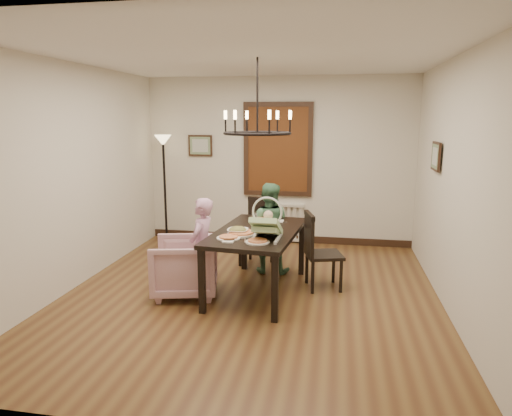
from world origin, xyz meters
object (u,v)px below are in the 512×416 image
(armchair, at_px, (184,267))
(chair_far, at_px, (256,232))
(elderly_woman, at_px, (202,255))
(seated_man, at_px, (268,235))
(chair_right, at_px, (324,250))
(baby_bouncer, at_px, (266,225))
(drinking_glass, at_px, (265,225))
(floor_lamp, at_px, (165,191))
(dining_table, at_px, (257,237))

(armchair, bearing_deg, chair_far, 140.28)
(elderly_woman, xyz_separation_m, seated_man, (0.66, 0.99, 0.02))
(armchair, bearing_deg, elderly_woman, 82.81)
(chair_right, distance_m, armchair, 1.75)
(elderly_woman, bearing_deg, baby_bouncer, 86.15)
(elderly_woman, relative_size, drinking_glass, 6.99)
(chair_far, height_order, floor_lamp, floor_lamp)
(chair_far, bearing_deg, floor_lamp, 165.75)
(armchair, xyz_separation_m, floor_lamp, (-1.10, 2.24, 0.55))
(dining_table, relative_size, floor_lamp, 0.98)
(chair_far, distance_m, drinking_glass, 1.17)
(baby_bouncer, bearing_deg, chair_right, 47.51)
(seated_man, height_order, baby_bouncer, baby_bouncer)
(elderly_woman, bearing_deg, drinking_glass, 112.17)
(chair_right, bearing_deg, dining_table, 93.32)
(seated_man, bearing_deg, chair_far, -49.37)
(dining_table, distance_m, elderly_woman, 0.70)
(seated_man, relative_size, drinking_glass, 7.33)
(baby_bouncer, bearing_deg, drinking_glass, 104.05)
(seated_man, xyz_separation_m, floor_lamp, (-1.98, 1.24, 0.38))
(elderly_woman, distance_m, seated_man, 1.19)
(dining_table, xyz_separation_m, chair_far, (-0.20, 1.05, -0.21))
(armchair, relative_size, seated_man, 0.74)
(dining_table, xyz_separation_m, baby_bouncer, (0.17, -0.37, 0.25))
(dining_table, relative_size, drinking_glass, 12.38)
(chair_far, relative_size, elderly_woman, 0.98)
(baby_bouncer, relative_size, drinking_glass, 3.52)
(armchair, xyz_separation_m, seated_man, (0.88, 1.01, 0.17))
(chair_far, distance_m, armchair, 1.46)
(drinking_glass, bearing_deg, chair_right, 22.50)
(dining_table, xyz_separation_m, seated_man, (0.02, 0.77, -0.18))
(baby_bouncer, height_order, drinking_glass, baby_bouncer)
(drinking_glass, bearing_deg, chair_far, 105.50)
(seated_man, bearing_deg, floor_lamp, -29.44)
(chair_far, height_order, baby_bouncer, baby_bouncer)
(baby_bouncer, bearing_deg, armchair, 174.46)
(drinking_glass, bearing_deg, seated_man, 95.39)
(seated_man, bearing_deg, baby_bouncer, 100.01)
(chair_right, xyz_separation_m, floor_lamp, (-2.77, 1.73, 0.41))
(armchair, distance_m, drinking_glass, 1.10)
(dining_table, height_order, armchair, dining_table)
(seated_man, distance_m, baby_bouncer, 1.23)
(chair_right, distance_m, elderly_woman, 1.52)
(chair_right, height_order, armchair, chair_right)
(chair_far, relative_size, seated_man, 0.94)
(dining_table, xyz_separation_m, chair_right, (0.80, 0.27, -0.21))
(armchair, bearing_deg, floor_lamp, -166.66)
(dining_table, height_order, floor_lamp, floor_lamp)
(dining_table, distance_m, floor_lamp, 2.81)
(dining_table, height_order, chair_right, chair_right)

